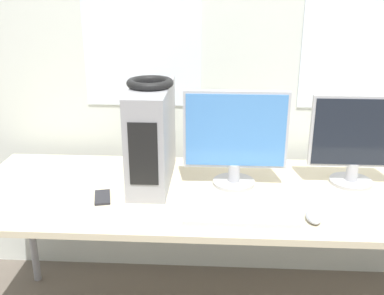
{
  "coord_description": "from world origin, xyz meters",
  "views": [
    {
      "loc": [
        -0.17,
        -1.41,
        1.61
      ],
      "look_at": [
        -0.27,
        0.39,
        0.94
      ],
      "focal_mm": 42.0,
      "sensor_mm": 36.0,
      "label": 1
    }
  ],
  "objects_px": {
    "pc_tower": "(152,135)",
    "monitor_main": "(235,137)",
    "headphones": "(150,83)",
    "monitor_right_near": "(356,140)",
    "mouse": "(313,217)",
    "keyboard": "(240,214)",
    "cell_phone": "(102,197)"
  },
  "relations": [
    {
      "from": "headphones",
      "to": "monitor_right_near",
      "type": "relative_size",
      "value": 0.5
    },
    {
      "from": "cell_phone",
      "to": "headphones",
      "type": "bearing_deg",
      "value": 32.38
    },
    {
      "from": "pc_tower",
      "to": "cell_phone",
      "type": "xyz_separation_m",
      "value": [
        -0.19,
        -0.2,
        -0.22
      ]
    },
    {
      "from": "pc_tower",
      "to": "headphones",
      "type": "height_order",
      "value": "headphones"
    },
    {
      "from": "headphones",
      "to": "pc_tower",
      "type": "bearing_deg",
      "value": -90.0
    },
    {
      "from": "pc_tower",
      "to": "monitor_main",
      "type": "distance_m",
      "value": 0.37
    },
    {
      "from": "pc_tower",
      "to": "headphones",
      "type": "bearing_deg",
      "value": 90.0
    },
    {
      "from": "monitor_main",
      "to": "mouse",
      "type": "distance_m",
      "value": 0.49
    },
    {
      "from": "headphones",
      "to": "monitor_main",
      "type": "height_order",
      "value": "headphones"
    },
    {
      "from": "keyboard",
      "to": "mouse",
      "type": "bearing_deg",
      "value": -2.94
    },
    {
      "from": "headphones",
      "to": "monitor_right_near",
      "type": "distance_m",
      "value": 0.94
    },
    {
      "from": "headphones",
      "to": "cell_phone",
      "type": "relative_size",
      "value": 1.41
    },
    {
      "from": "pc_tower",
      "to": "cell_phone",
      "type": "height_order",
      "value": "pc_tower"
    },
    {
      "from": "pc_tower",
      "to": "monitor_right_near",
      "type": "xyz_separation_m",
      "value": [
        0.91,
        0.02,
        -0.01
      ]
    },
    {
      "from": "headphones",
      "to": "keyboard",
      "type": "relative_size",
      "value": 0.46
    },
    {
      "from": "monitor_main",
      "to": "monitor_right_near",
      "type": "relative_size",
      "value": 1.12
    },
    {
      "from": "keyboard",
      "to": "headphones",
      "type": "bearing_deg",
      "value": 139.99
    },
    {
      "from": "cell_phone",
      "to": "keyboard",
      "type": "bearing_deg",
      "value": -26.34
    },
    {
      "from": "headphones",
      "to": "monitor_right_near",
      "type": "xyz_separation_m",
      "value": [
        0.91,
        0.02,
        -0.25
      ]
    },
    {
      "from": "pc_tower",
      "to": "monitor_main",
      "type": "relative_size",
      "value": 1.05
    },
    {
      "from": "monitor_right_near",
      "to": "keyboard",
      "type": "relative_size",
      "value": 0.93
    },
    {
      "from": "headphones",
      "to": "cell_phone",
      "type": "distance_m",
      "value": 0.53
    },
    {
      "from": "monitor_right_near",
      "to": "mouse",
      "type": "xyz_separation_m",
      "value": [
        -0.24,
        -0.36,
        -0.2
      ]
    },
    {
      "from": "keyboard",
      "to": "mouse",
      "type": "height_order",
      "value": "mouse"
    },
    {
      "from": "mouse",
      "to": "monitor_right_near",
      "type": "bearing_deg",
      "value": 56.31
    },
    {
      "from": "cell_phone",
      "to": "monitor_right_near",
      "type": "bearing_deg",
      "value": -2.73
    },
    {
      "from": "pc_tower",
      "to": "headphones",
      "type": "distance_m",
      "value": 0.24
    },
    {
      "from": "pc_tower",
      "to": "keyboard",
      "type": "height_order",
      "value": "pc_tower"
    },
    {
      "from": "pc_tower",
      "to": "mouse",
      "type": "relative_size",
      "value": 4.54
    },
    {
      "from": "monitor_main",
      "to": "cell_phone",
      "type": "height_order",
      "value": "monitor_main"
    },
    {
      "from": "cell_phone",
      "to": "pc_tower",
      "type": "bearing_deg",
      "value": 32.26
    },
    {
      "from": "monitor_main",
      "to": "keyboard",
      "type": "xyz_separation_m",
      "value": [
        0.02,
        -0.31,
        -0.22
      ]
    }
  ]
}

